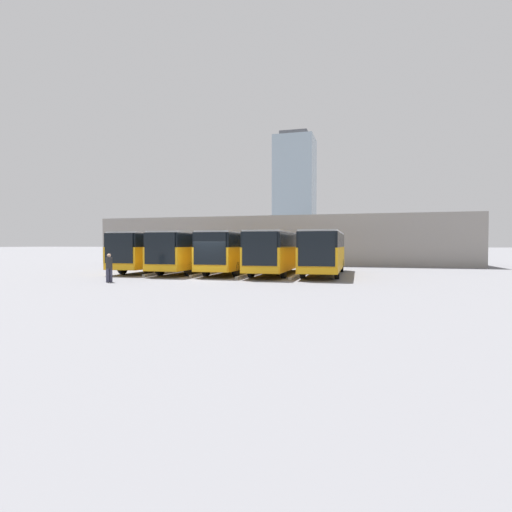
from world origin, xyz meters
The scene contains 13 objects.
ground_plane centered at (0.00, 0.00, 0.00)m, with size 600.00×600.00×0.00m, color slate.
bus_0 centered at (-7.04, -5.77, 1.81)m, with size 2.79×11.64×3.23m.
curb_divider_0 centered at (-5.28, -4.05, 0.07)m, with size 0.24×6.23×0.15m, color #B2B2AD.
bus_1 centered at (-3.52, -5.42, 1.81)m, with size 2.79×11.64×3.23m.
curb_divider_1 centered at (-1.76, -3.70, 0.07)m, with size 0.24×6.23×0.15m, color #B2B2AD.
bus_2 centered at (0.00, -5.84, 1.81)m, with size 2.79×11.64×3.23m.
curb_divider_2 centered at (1.76, -4.13, 0.07)m, with size 0.24×6.23×0.15m, color #B2B2AD.
bus_3 centered at (3.52, -5.55, 1.81)m, with size 2.79×11.64×3.23m.
curb_divider_3 centered at (5.28, -3.83, 0.07)m, with size 0.24×6.23×0.15m, color #B2B2AD.
bus_4 centered at (7.04, -6.05, 1.81)m, with size 2.79×11.64×3.23m.
pedestrian centered at (4.93, 3.63, 0.93)m, with size 0.51×0.51×1.74m.
station_building centered at (0.00, -23.44, 2.76)m, with size 42.52×14.00×5.46m.
office_tower centered at (25.80, -180.68, 29.22)m, with size 19.99×19.99×59.64m.
Camera 1 is at (-10.10, 24.50, 2.30)m, focal length 28.00 mm.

